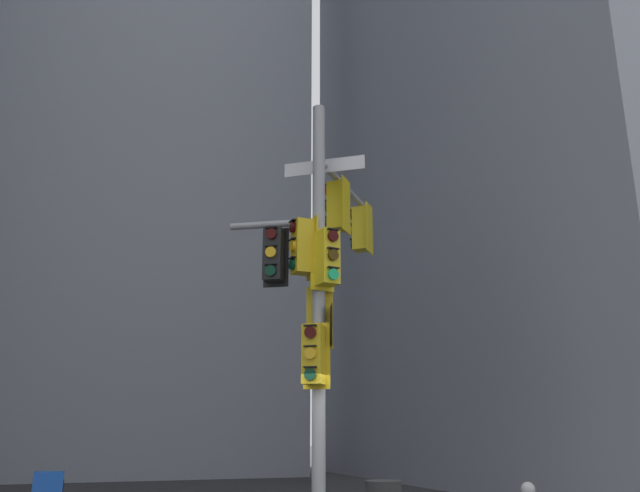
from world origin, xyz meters
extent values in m
cube|color=#9399A3|center=(14.66, 7.00, 15.03)|extent=(17.82, 17.82, 30.07)
cylinder|color=#9EA0A3|center=(0.00, 0.00, 3.84)|extent=(0.23, 0.23, 7.68)
cylinder|color=#9EA0A3|center=(0.98, 1.15, 6.58)|extent=(2.05, 2.37, 0.13)
cylinder|color=#9EA0A3|center=(-0.73, 0.44, 5.33)|extent=(1.53, 0.98, 0.13)
cube|color=yellow|center=(0.83, 0.68, 5.98)|extent=(0.33, 0.38, 1.14)
cube|color=yellow|center=(0.68, 0.80, 5.98)|extent=(0.48, 0.48, 1.00)
cylinder|color=red|center=(0.53, 0.93, 6.33)|extent=(0.18, 0.19, 0.20)
cube|color=black|center=(0.53, 0.94, 6.45)|extent=(0.20, 0.21, 0.02)
cylinder|color=#3C2C06|center=(0.53, 0.93, 5.98)|extent=(0.18, 0.19, 0.20)
cube|color=black|center=(0.53, 0.94, 6.10)|extent=(0.20, 0.21, 0.02)
cylinder|color=#06311C|center=(0.53, 0.93, 5.63)|extent=(0.18, 0.19, 0.20)
cube|color=black|center=(0.53, 0.94, 5.75)|extent=(0.20, 0.21, 0.02)
cube|color=yellow|center=(1.90, 1.94, 5.98)|extent=(0.33, 0.38, 1.14)
cube|color=yellow|center=(1.76, 2.06, 5.98)|extent=(0.48, 0.48, 1.00)
cylinder|color=#360605|center=(1.61, 2.19, 6.33)|extent=(0.18, 0.19, 0.20)
cube|color=black|center=(1.60, 2.20, 6.45)|extent=(0.20, 0.21, 0.02)
cylinder|color=yellow|center=(1.61, 2.19, 5.98)|extent=(0.18, 0.19, 0.20)
cube|color=black|center=(1.60, 2.20, 6.10)|extent=(0.20, 0.21, 0.02)
cylinder|color=#06311C|center=(1.61, 2.19, 5.63)|extent=(0.18, 0.19, 0.20)
cube|color=black|center=(1.60, 2.20, 5.75)|extent=(0.20, 0.21, 0.02)
cube|color=black|center=(-0.64, 0.60, 4.73)|extent=(0.43, 0.27, 1.14)
cube|color=black|center=(-0.73, 0.44, 4.73)|extent=(0.47, 0.47, 1.00)
cylinder|color=#360605|center=(-0.84, 0.27, 5.08)|extent=(0.20, 0.15, 0.20)
cube|color=black|center=(-0.84, 0.26, 5.20)|extent=(0.23, 0.17, 0.02)
cylinder|color=yellow|center=(-0.84, 0.27, 4.73)|extent=(0.20, 0.15, 0.20)
cube|color=black|center=(-0.84, 0.26, 4.85)|extent=(0.23, 0.17, 0.02)
cylinder|color=#06311C|center=(-0.84, 0.27, 4.38)|extent=(0.20, 0.15, 0.20)
cube|color=black|center=(-0.84, 0.26, 4.50)|extent=(0.23, 0.17, 0.02)
cube|color=yellow|center=(0.02, -0.13, 4.56)|extent=(0.48, 0.11, 1.14)
cube|color=yellow|center=(0.05, -0.31, 4.56)|extent=(0.39, 0.39, 1.00)
cylinder|color=#360605|center=(0.09, -0.51, 4.91)|extent=(0.21, 0.09, 0.20)
cube|color=black|center=(0.09, -0.52, 5.03)|extent=(0.23, 0.11, 0.02)
cylinder|color=#3C2C06|center=(0.09, -0.51, 4.56)|extent=(0.21, 0.09, 0.20)
cube|color=black|center=(0.09, -0.52, 4.68)|extent=(0.23, 0.11, 0.02)
cylinder|color=#19C672|center=(0.09, -0.51, 4.21)|extent=(0.21, 0.09, 0.20)
cube|color=black|center=(0.09, -0.52, 4.33)|extent=(0.23, 0.11, 0.02)
cube|color=gold|center=(-0.07, -0.10, 2.84)|extent=(0.41, 0.30, 1.14)
cube|color=gold|center=(-0.19, -0.26, 2.84)|extent=(0.47, 0.47, 1.00)
cylinder|color=#360605|center=(-0.30, -0.42, 3.19)|extent=(0.20, 0.17, 0.20)
cube|color=black|center=(-0.31, -0.42, 3.31)|extent=(0.22, 0.19, 0.02)
cylinder|color=yellow|center=(-0.30, -0.42, 2.84)|extent=(0.20, 0.17, 0.20)
cube|color=black|center=(-0.31, -0.42, 2.96)|extent=(0.22, 0.19, 0.02)
cylinder|color=#06311C|center=(-0.30, -0.42, 2.49)|extent=(0.20, 0.17, 0.20)
cube|color=black|center=(-0.31, -0.42, 2.61)|extent=(0.22, 0.19, 0.02)
cube|color=gold|center=(0.06, 0.11, 3.55)|extent=(0.44, 0.25, 1.14)
cube|color=gold|center=(0.14, 0.28, 3.55)|extent=(0.46, 0.46, 1.00)
cylinder|color=#360605|center=(0.24, 0.46, 3.90)|extent=(0.21, 0.14, 0.20)
cube|color=black|center=(0.24, 0.47, 4.02)|extent=(0.23, 0.16, 0.02)
cylinder|color=yellow|center=(0.24, 0.46, 3.55)|extent=(0.21, 0.14, 0.20)
cube|color=black|center=(0.24, 0.47, 3.67)|extent=(0.23, 0.16, 0.02)
cylinder|color=#06311C|center=(0.24, 0.46, 3.20)|extent=(0.21, 0.14, 0.20)
cube|color=black|center=(0.24, 0.47, 3.32)|extent=(0.23, 0.16, 0.02)
cube|color=gold|center=(-0.13, -0.01, 4.80)|extent=(0.06, 0.48, 1.14)
cube|color=gold|center=(-0.32, -0.02, 4.80)|extent=(0.36, 0.36, 1.00)
cylinder|color=#360605|center=(-0.52, -0.03, 5.15)|extent=(0.07, 0.20, 0.20)
cube|color=black|center=(-0.52, -0.03, 5.27)|extent=(0.08, 0.22, 0.02)
cylinder|color=yellow|center=(-0.52, -0.03, 4.80)|extent=(0.07, 0.20, 0.20)
cube|color=black|center=(-0.52, -0.03, 4.92)|extent=(0.08, 0.22, 0.02)
cylinder|color=#06311C|center=(-0.52, -0.03, 4.45)|extent=(0.07, 0.20, 0.20)
cube|color=black|center=(-0.52, -0.03, 4.57)|extent=(0.08, 0.22, 0.02)
cube|color=white|center=(0.21, 0.28, 6.58)|extent=(1.33, 0.99, 0.28)
cube|color=#19479E|center=(0.21, 0.28, 6.58)|extent=(1.29, 0.96, 0.24)
cube|color=red|center=(0.18, -0.12, 4.70)|extent=(0.36, 0.54, 0.80)
cube|color=white|center=(0.18, -0.12, 4.70)|extent=(0.34, 0.51, 0.76)
cube|color=black|center=(0.21, -0.07, 3.38)|extent=(0.20, 0.58, 0.72)
cube|color=white|center=(0.21, -0.07, 3.38)|extent=(0.19, 0.54, 0.68)
sphere|color=silver|center=(3.28, -1.19, 0.65)|extent=(0.23, 0.23, 0.23)
cube|color=black|center=(-3.99, 0.77, 0.68)|extent=(0.01, 0.29, 0.35)
camera|label=1|loc=(-3.87, -10.80, 1.57)|focal=36.44mm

